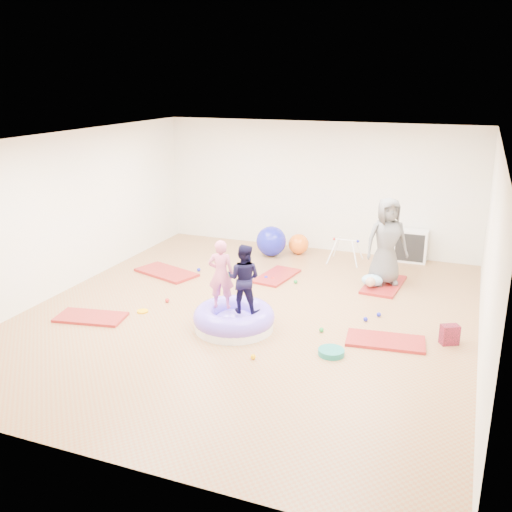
% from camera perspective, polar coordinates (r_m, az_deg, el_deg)
% --- Properties ---
extents(room, '(7.01, 8.01, 2.81)m').
position_cam_1_polar(room, '(8.88, -0.70, 2.54)').
color(room, '#9B7E4F').
rests_on(room, ground).
extents(gym_mat_front_left, '(1.17, 0.73, 0.05)m').
position_cam_1_polar(gym_mat_front_left, '(9.53, -16.19, -5.90)').
color(gym_mat_front_left, '#A12036').
rests_on(gym_mat_front_left, ground).
extents(gym_mat_mid_left, '(1.37, 0.98, 0.05)m').
position_cam_1_polar(gym_mat_mid_left, '(11.32, -8.94, -1.64)').
color(gym_mat_mid_left, '#A12036').
rests_on(gym_mat_mid_left, ground).
extents(gym_mat_center_back, '(0.70, 1.15, 0.05)m').
position_cam_1_polar(gym_mat_center_back, '(11.00, 2.07, -2.01)').
color(gym_mat_center_back, '#A12036').
rests_on(gym_mat_center_back, ground).
extents(gym_mat_right, '(1.18, 0.69, 0.05)m').
position_cam_1_polar(gym_mat_right, '(8.58, 12.82, -8.29)').
color(gym_mat_right, '#A12036').
rests_on(gym_mat_right, ground).
extents(gym_mat_rear_right, '(0.70, 1.26, 0.05)m').
position_cam_1_polar(gym_mat_rear_right, '(10.79, 12.64, -2.81)').
color(gym_mat_rear_right, '#A12036').
rests_on(gym_mat_rear_right, ground).
extents(inflatable_cushion, '(1.25, 1.25, 0.39)m').
position_cam_1_polar(inflatable_cushion, '(8.77, -2.22, -6.32)').
color(inflatable_cushion, white).
rests_on(inflatable_cushion, ground).
extents(child_pink, '(0.44, 0.34, 1.07)m').
position_cam_1_polar(child_pink, '(8.59, -3.53, -1.52)').
color(child_pink, '#DD668B').
rests_on(child_pink, inflatable_cushion).
extents(child_navy, '(0.53, 0.43, 1.05)m').
position_cam_1_polar(child_navy, '(8.42, -1.23, -1.95)').
color(child_navy, black).
rests_on(child_navy, inflatable_cushion).
extents(adult_caregiver, '(0.93, 0.83, 1.60)m').
position_cam_1_polar(adult_caregiver, '(10.58, 12.94, 1.45)').
color(adult_caregiver, '#585858').
rests_on(adult_caregiver, gym_mat_rear_right).
extents(infant, '(0.38, 0.39, 0.23)m').
position_cam_1_polar(infant, '(10.53, 11.50, -2.43)').
color(infant, '#93CAEC').
rests_on(infant, gym_mat_rear_right).
extents(ball_pit_balls, '(3.79, 3.16, 0.07)m').
position_cam_1_polar(ball_pit_balls, '(9.91, 1.60, -4.15)').
color(ball_pit_balls, red).
rests_on(ball_pit_balls, ground).
extents(exercise_ball_blue, '(0.64, 0.64, 0.64)m').
position_cam_1_polar(exercise_ball_blue, '(12.24, 1.53, 1.50)').
color(exercise_ball_blue, '#181CB2').
rests_on(exercise_ball_blue, ground).
extents(exercise_ball_orange, '(0.44, 0.44, 0.44)m').
position_cam_1_polar(exercise_ball_orange, '(12.42, 4.28, 1.20)').
color(exercise_ball_orange, orange).
rests_on(exercise_ball_orange, ground).
extents(infant_play_gym, '(0.66, 0.63, 0.51)m').
position_cam_1_polar(infant_play_gym, '(11.88, 8.95, 0.87)').
color(infant_play_gym, white).
rests_on(infant_play_gym, ground).
extents(cube_shelf, '(0.67, 0.33, 0.67)m').
position_cam_1_polar(cube_shelf, '(12.27, 15.19, 0.99)').
color(cube_shelf, white).
rests_on(cube_shelf, ground).
extents(balance_disc, '(0.37, 0.37, 0.08)m').
position_cam_1_polar(balance_disc, '(8.09, 7.53, -9.51)').
color(balance_disc, '#16756B').
rests_on(balance_disc, ground).
extents(backpack, '(0.30, 0.26, 0.29)m').
position_cam_1_polar(backpack, '(8.73, 18.79, -7.46)').
color(backpack, '#AE1736').
rests_on(backpack, ground).
extents(yellow_toy, '(0.19, 0.19, 0.03)m').
position_cam_1_polar(yellow_toy, '(9.58, -11.29, -5.45)').
color(yellow_toy, '#FFB500').
rests_on(yellow_toy, ground).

